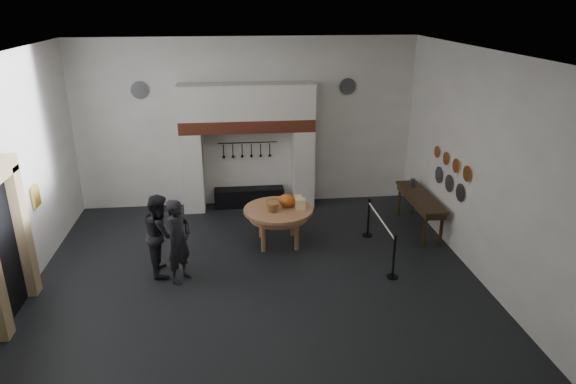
{
  "coord_description": "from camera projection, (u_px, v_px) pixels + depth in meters",
  "views": [
    {
      "loc": [
        -0.42,
        -9.49,
        5.41
      ],
      "look_at": [
        0.78,
        1.12,
        1.35
      ],
      "focal_mm": 32.0,
      "sensor_mm": 36.0,
      "label": 1
    }
  ],
  "objects": [
    {
      "name": "wicker_basket",
      "position": [
        272.0,
        207.0,
        11.56
      ],
      "size": [
        0.36,
        0.36,
        0.22
      ],
      "primitive_type": "cone",
      "rotation": [
        3.14,
        0.0,
        -0.15
      ],
      "color": "#A3753B",
      "rests_on": "work_table"
    },
    {
      "name": "door_recess",
      "position": [
        3.0,
        252.0,
        8.93
      ],
      "size": [
        0.04,
        1.1,
        2.5
      ],
      "primitive_type": "cube",
      "color": "black",
      "rests_on": "floor"
    },
    {
      "name": "copper_pan_a",
      "position": [
        467.0,
        174.0,
        10.74
      ],
      "size": [
        0.03,
        0.34,
        0.34
      ],
      "primitive_type": "cylinder",
      "rotation": [
        0.0,
        1.57,
        0.0
      ],
      "color": "#C6662D",
      "rests_on": "wall_right"
    },
    {
      "name": "cheese_block_small",
      "position": [
        298.0,
        200.0,
        12.0
      ],
      "size": [
        0.18,
        0.18,
        0.2
      ],
      "primitive_type": "cube",
      "color": "#EFDA8F",
      "rests_on": "work_table"
    },
    {
      "name": "wall_plaque",
      "position": [
        36.0,
        196.0,
        10.48
      ],
      "size": [
        0.05,
        0.34,
        0.44
      ],
      "primitive_type": "cube",
      "color": "gold",
      "rests_on": "wall_left"
    },
    {
      "name": "wall_front",
      "position": [
        272.0,
        273.0,
        6.26
      ],
      "size": [
        9.0,
        0.02,
        4.5
      ],
      "primitive_type": "cube",
      "color": "white",
      "rests_on": "floor"
    },
    {
      "name": "floor",
      "position": [
        257.0,
        272.0,
        10.78
      ],
      "size": [
        9.0,
        8.0,
        0.02
      ],
      "primitive_type": "cube",
      "color": "black",
      "rests_on": "ground"
    },
    {
      "name": "cheese_block_big",
      "position": [
        300.0,
        204.0,
        11.72
      ],
      "size": [
        0.22,
        0.22,
        0.24
      ],
      "primitive_type": "cube",
      "color": "#FFE398",
      "rests_on": "work_table"
    },
    {
      "name": "copper_pan_d",
      "position": [
        437.0,
        152.0,
        12.27
      ],
      "size": [
        0.03,
        0.28,
        0.28
      ],
      "primitive_type": "cylinder",
      "rotation": [
        0.0,
        1.57,
        0.0
      ],
      "color": "#C6662D",
      "rests_on": "wall_right"
    },
    {
      "name": "wall_back",
      "position": [
        247.0,
        124.0,
        13.69
      ],
      "size": [
        9.0,
        0.02,
        4.5
      ],
      "primitive_type": "cube",
      "color": "white",
      "rests_on": "floor"
    },
    {
      "name": "visitor_far",
      "position": [
        161.0,
        234.0,
        10.52
      ],
      "size": [
        0.78,
        0.93,
        1.72
      ],
      "primitive_type": "imported",
      "rotation": [
        0.0,
        0.0,
        1.73
      ],
      "color": "black",
      "rests_on": "floor"
    },
    {
      "name": "iron_range",
      "position": [
        249.0,
        197.0,
        14.14
      ],
      "size": [
        1.9,
        0.45,
        0.5
      ],
      "primitive_type": "cube",
      "color": "black",
      "rests_on": "floor"
    },
    {
      "name": "pewter_plate_right",
      "position": [
        439.0,
        175.0,
        12.22
      ],
      "size": [
        0.03,
        0.4,
        0.4
      ],
      "primitive_type": "cylinder",
      "rotation": [
        0.0,
        1.57,
        0.0
      ],
      "color": "#4C4C51",
      "rests_on": "wall_right"
    },
    {
      "name": "pewter_jug",
      "position": [
        413.0,
        183.0,
        12.99
      ],
      "size": [
        0.12,
        0.12,
        0.22
      ],
      "primitive_type": "cylinder",
      "color": "#4F4E54",
      "rests_on": "side_table"
    },
    {
      "name": "copper_pan_c",
      "position": [
        446.0,
        158.0,
        11.76
      ],
      "size": [
        0.03,
        0.3,
        0.3
      ],
      "primitive_type": "cylinder",
      "rotation": [
        0.0,
        1.57,
        0.0
      ],
      "color": "#C6662D",
      "rests_on": "wall_right"
    },
    {
      "name": "wall_left",
      "position": [
        12.0,
        179.0,
        9.51
      ],
      "size": [
        0.02,
        8.0,
        4.5
      ],
      "primitive_type": "cube",
      "color": "white",
      "rests_on": "floor"
    },
    {
      "name": "utensil_rail",
      "position": [
        247.0,
        143.0,
        13.8
      ],
      "size": [
        1.6,
        0.02,
        0.02
      ],
      "primitive_type": "cylinder",
      "rotation": [
        0.0,
        1.57,
        0.0
      ],
      "color": "black",
      "rests_on": "wall_back"
    },
    {
      "name": "copper_pan_b",
      "position": [
        456.0,
        166.0,
        11.25
      ],
      "size": [
        0.03,
        0.32,
        0.32
      ],
      "primitive_type": "cylinder",
      "rotation": [
        0.0,
        1.57,
        0.0
      ],
      "color": "#C6662D",
      "rests_on": "wall_right"
    },
    {
      "name": "pewter_plate_back_left",
      "position": [
        140.0,
        90.0,
        13.04
      ],
      "size": [
        0.44,
        0.03,
        0.44
      ],
      "primitive_type": "cylinder",
      "rotation": [
        1.57,
        0.0,
        0.0
      ],
      "color": "#4C4C51",
      "rests_on": "wall_back"
    },
    {
      "name": "chimney_hood",
      "position": [
        247.0,
        101.0,
        13.13
      ],
      "size": [
        3.5,
        0.7,
        0.9
      ],
      "primitive_type": "cube",
      "color": "silver",
      "rests_on": "hearth_brick_band"
    },
    {
      "name": "work_table",
      "position": [
        278.0,
        210.0,
        11.77
      ],
      "size": [
        1.82,
        1.82,
        0.07
      ],
      "primitive_type": "cylinder",
      "rotation": [
        0.0,
        0.0,
        -0.15
      ],
      "color": "tan",
      "rests_on": "floor"
    },
    {
      "name": "pewter_plate_mid",
      "position": [
        449.0,
        183.0,
        11.66
      ],
      "size": [
        0.03,
        0.4,
        0.4
      ],
      "primitive_type": "cylinder",
      "rotation": [
        0.0,
        1.57,
        0.0
      ],
      "color": "#4C4C51",
      "rests_on": "wall_right"
    },
    {
      "name": "chimney_pier_left",
      "position": [
        193.0,
        172.0,
        13.63
      ],
      "size": [
        0.55,
        0.7,
        2.15
      ],
      "primitive_type": "cube",
      "color": "silver",
      "rests_on": "floor"
    },
    {
      "name": "ceiling",
      "position": [
        252.0,
        52.0,
        9.18
      ],
      "size": [
        9.0,
        8.0,
        0.02
      ],
      "primitive_type": "cube",
      "color": "silver",
      "rests_on": "wall_back"
    },
    {
      "name": "pumpkin",
      "position": [
        287.0,
        200.0,
        11.81
      ],
      "size": [
        0.36,
        0.36,
        0.31
      ],
      "primitive_type": "ellipsoid",
      "color": "#D94E1E",
      "rests_on": "work_table"
    },
    {
      "name": "barrier_rope",
      "position": [
        381.0,
        220.0,
        11.21
      ],
      "size": [
        0.04,
        2.0,
        0.04
      ],
      "primitive_type": "cylinder",
      "rotation": [
        1.57,
        0.0,
        0.0
      ],
      "color": "white",
      "rests_on": "barrier_post_near"
    },
    {
      "name": "side_table",
      "position": [
        421.0,
        197.0,
        12.48
      ],
      "size": [
        0.55,
        2.2,
        0.06
      ],
      "primitive_type": "cube",
      "color": "#362713",
      "rests_on": "floor"
    },
    {
      "name": "bread_loaf",
      "position": [
        273.0,
        201.0,
        12.05
      ],
      "size": [
        0.31,
        0.18,
        0.13
      ],
      "primitive_type": "ellipsoid",
      "color": "#955D35",
      "rests_on": "work_table"
    },
    {
      "name": "hearth_brick_band",
      "position": [
        247.0,
        125.0,
        13.35
      ],
      "size": [
        3.5,
        0.72,
        0.32
      ],
      "primitive_type": "cube",
      "color": "#9E442B",
      "rests_on": "chimney_pier_left"
    },
    {
      "name": "pewter_plate_left",
      "position": [
        460.0,
        193.0,
        11.1
      ],
      "size": [
        0.03,
        0.4,
        0.4
      ],
      "primitive_type": "cylinder",
      "rotation": [
        0.0,
        1.57,
        0.0
      ],
      "color": "#4C4C51",
      "rests_on": "wall_right"
    },
    {
      "name": "pewter_plate_back_right",
      "position": [
        348.0,
        86.0,
        13.6
      ],
      "size": [
        0.44,
        0.03,
        0.44
      ],
      "primitive_type": "cylinder",
      "rotation": [
        1.57,
        0.0,
        0.0
      ],
      "color": "#4C4C51",
      "rests_on": "wall_back"
    },
    {
      "name": "chimney_pier_right",
      "position": [
        303.0,
        168.0,
        13.94
      ],
      "size": [
        0.55,
        0.7,
        2.15
      ],
      "primitive_type": "cube",
      "color": "silver",
      "rests_on": "floor"
    },
    {
      "name": "visitor_near",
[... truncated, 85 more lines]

